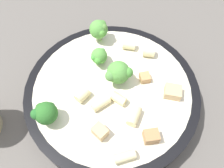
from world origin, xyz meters
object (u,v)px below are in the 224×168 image
object	(u,v)px
broccoli_floret_1	(45,113)
rigatoni_6	(134,116)
rigatoni_4	(129,45)
broccoli_floret_2	(119,73)
pasta_bowl	(112,92)
rigatoni_1	(149,52)
chicken_chunk_0	(151,136)
chicken_chunk_3	(145,78)
rigatoni_0	(125,157)
broccoli_floret_3	(99,56)
broccoli_floret_0	(99,29)
rigatoni_5	(101,103)
chicken_chunk_1	(100,131)
chicken_chunk_2	(173,92)
rigatoni_2	(119,99)
rigatoni_3	(83,97)

from	to	relation	value
broccoli_floret_1	rigatoni_6	world-z (taller)	broccoli_floret_1
rigatoni_4	broccoli_floret_2	bearing A→B (deg)	51.31
pasta_bowl	rigatoni_1	world-z (taller)	rigatoni_1
chicken_chunk_0	chicken_chunk_3	size ratio (longest dim) A/B	1.26
rigatoni_0	rigatoni_6	distance (m)	0.06
rigatoni_1	chicken_chunk_0	xyz separation A→B (m)	(0.07, 0.14, 0.00)
broccoli_floret_3	rigatoni_0	distance (m)	0.17
broccoli_floret_0	rigatoni_4	xyz separation A→B (m)	(-0.04, 0.04, -0.02)
pasta_bowl	rigatoni_5	size ratio (longest dim) A/B	9.65
chicken_chunk_1	chicken_chunk_2	size ratio (longest dim) A/B	0.81
rigatoni_2	chicken_chunk_0	bearing A→B (deg)	102.94
broccoli_floret_3	chicken_chunk_3	bearing A→B (deg)	132.56
chicken_chunk_2	rigatoni_3	bearing A→B (deg)	-19.18
rigatoni_5	chicken_chunk_2	xyz separation A→B (m)	(-0.11, 0.03, 0.00)
chicken_chunk_1	chicken_chunk_2	xyz separation A→B (m)	(-0.13, -0.02, -0.00)
rigatoni_1	chicken_chunk_2	xyz separation A→B (m)	(0.00, 0.09, -0.00)
broccoli_floret_1	rigatoni_5	distance (m)	0.08
broccoli_floret_1	rigatoni_6	xyz separation A→B (m)	(-0.12, 0.05, -0.01)
broccoli_floret_1	rigatoni_3	size ratio (longest dim) A/B	1.75
chicken_chunk_0	chicken_chunk_3	distance (m)	0.10
pasta_bowl	chicken_chunk_3	bearing A→B (deg)	172.97
broccoli_floret_2	broccoli_floret_0	bearing A→B (deg)	-93.30
rigatoni_4	rigatoni_1	bearing A→B (deg)	130.99
pasta_bowl	rigatoni_0	xyz separation A→B (m)	(0.03, 0.11, 0.02)
rigatoni_4	chicken_chunk_1	bearing A→B (deg)	50.89
broccoli_floret_1	chicken_chunk_0	distance (m)	0.15
rigatoni_6	broccoli_floret_2	bearing A→B (deg)	-94.48
broccoli_floret_3	rigatoni_1	bearing A→B (deg)	168.38
chicken_chunk_3	rigatoni_4	bearing A→B (deg)	-94.22
pasta_bowl	broccoli_floret_3	xyz separation A→B (m)	(0.00, -0.06, 0.03)
broccoli_floret_2	chicken_chunk_0	distance (m)	0.11
broccoli_floret_3	chicken_chunk_0	xyz separation A→B (m)	(-0.02, 0.16, -0.01)
pasta_bowl	rigatoni_2	size ratio (longest dim) A/B	12.37
broccoli_floret_2	chicken_chunk_2	size ratio (longest dim) A/B	1.61
pasta_bowl	rigatoni_0	bearing A→B (deg)	75.85
broccoli_floret_2	rigatoni_4	distance (m)	0.08
broccoli_floret_2	rigatoni_1	size ratio (longest dim) A/B	2.09
rigatoni_1	rigatoni_4	bearing A→B (deg)	-49.01
broccoli_floret_2	chicken_chunk_0	world-z (taller)	broccoli_floret_2
broccoli_floret_0	broccoli_floret_1	world-z (taller)	broccoli_floret_0
broccoli_floret_0	broccoli_floret_3	xyz separation A→B (m)	(0.02, 0.05, -0.01)
rigatoni_3	rigatoni_6	world-z (taller)	same
rigatoni_1	chicken_chunk_1	distance (m)	0.17
broccoli_floret_2	chicken_chunk_1	bearing A→B (deg)	50.55
broccoli_floret_1	chicken_chunk_1	distance (m)	0.08
rigatoni_3	chicken_chunk_2	bearing A→B (deg)	160.82
broccoli_floret_2	rigatoni_6	distance (m)	0.07
rigatoni_0	rigatoni_4	distance (m)	0.20
rigatoni_1	rigatoni_6	bearing A→B (deg)	52.32
rigatoni_6	rigatoni_1	bearing A→B (deg)	-127.68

